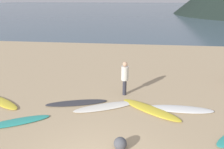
# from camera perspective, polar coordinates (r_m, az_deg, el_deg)

# --- Properties ---
(ground_plane) EXTENTS (120.00, 120.00, 0.20)m
(ground_plane) POSITION_cam_1_polar(r_m,az_deg,el_deg) (14.11, 2.49, 3.37)
(ground_plane) COLOR tan
(ground_plane) RESTS_ON ground
(ocean_water) EXTENTS (140.00, 100.00, 0.01)m
(ocean_water) POSITION_cam_1_polar(r_m,az_deg,el_deg) (68.77, 5.69, 18.18)
(ocean_water) COLOR #475B6B
(ocean_water) RESTS_ON ground
(surfboard_1) EXTENTS (2.20, 1.46, 0.10)m
(surfboard_1) POSITION_cam_1_polar(r_m,az_deg,el_deg) (9.98, -28.94, -6.82)
(surfboard_1) COLOR yellow
(surfboard_1) RESTS_ON ground
(surfboard_2) EXTENTS (2.31, 1.45, 0.08)m
(surfboard_2) POSITION_cam_1_polar(r_m,az_deg,el_deg) (8.31, -25.60, -12.08)
(surfboard_2) COLOR teal
(surfboard_2) RESTS_ON ground
(surfboard_3) EXTENTS (2.65, 1.13, 0.07)m
(surfboard_3) POSITION_cam_1_polar(r_m,az_deg,el_deg) (8.84, -10.05, -7.95)
(surfboard_3) COLOR #333338
(surfboard_3) RESTS_ON ground
(surfboard_4) EXTENTS (2.64, 1.53, 0.09)m
(surfboard_4) POSITION_cam_1_polar(r_m,az_deg,el_deg) (8.42, -2.01, -9.13)
(surfboard_4) COLOR silver
(surfboard_4) RESTS_ON ground
(surfboard_5) EXTENTS (2.51, 1.94, 0.10)m
(surfboard_5) POSITION_cam_1_polar(r_m,az_deg,el_deg) (8.36, 10.85, -9.77)
(surfboard_5) COLOR yellow
(surfboard_5) RESTS_ON ground
(surfboard_6) EXTENTS (2.66, 0.63, 0.09)m
(surfboard_6) POSITION_cam_1_polar(r_m,az_deg,el_deg) (8.71, 18.81, -9.29)
(surfboard_6) COLOR white
(surfboard_6) RESTS_ON ground
(person_0) EXTENTS (0.33, 0.33, 1.61)m
(person_0) POSITION_cam_1_polar(r_m,az_deg,el_deg) (9.07, 3.67, -0.36)
(person_0) COLOR #2D2D38
(person_0) RESTS_ON ground
(beach_rock_near) EXTENTS (0.40, 0.40, 0.40)m
(beach_rock_near) POSITION_cam_1_polar(r_m,az_deg,el_deg) (6.38, 2.37, -19.08)
(beach_rock_near) COLOR #4A4C51
(beach_rock_near) RESTS_ON ground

